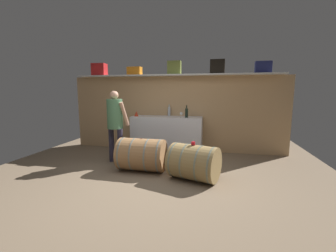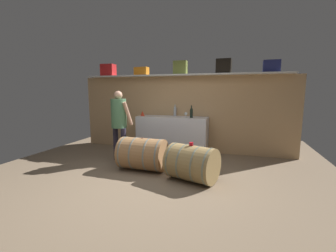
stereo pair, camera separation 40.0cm
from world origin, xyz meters
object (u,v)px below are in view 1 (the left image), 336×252
toolcase_navy (263,67)px  work_cabinet (167,135)px  red_funnel (136,114)px  wine_barrel_near (194,162)px  wine_glass (181,114)px  wine_bottle_dark (187,112)px  wine_bottle_clear (169,111)px  winemaker_pouring (115,119)px  toolcase_olive (174,68)px  tasting_cup (193,143)px  toolcase_red (99,70)px  wine_barrel_far (142,154)px  toolcase_orange (135,71)px  toolcase_black (218,67)px

toolcase_navy → work_cabinet: 2.77m
red_funnel → wine_barrel_near: bearing=-44.5°
red_funnel → wine_glass: bearing=-4.6°
wine_bottle_dark → wine_glass: wine_bottle_dark is taller
wine_bottle_clear → wine_glass: (0.37, -0.35, -0.04)m
wine_bottle_clear → winemaker_pouring: (-0.93, -1.21, -0.09)m
work_cabinet → wine_bottle_clear: (0.02, 0.19, 0.59)m
toolcase_navy → winemaker_pouring: (-3.14, -1.20, -1.14)m
toolcase_olive → wine_barrel_near: toolcase_olive is taller
wine_bottle_dark → winemaker_pouring: size_ratio=0.19×
tasting_cup → toolcase_red: bearing=145.8°
work_cabinet → wine_barrel_far: work_cabinet is taller
toolcase_orange → toolcase_navy: toolcase_navy is taller
toolcase_olive → wine_barrel_far: 2.42m
toolcase_red → wine_bottle_clear: toolcase_red is taller
toolcase_olive → wine_bottle_dark: (0.35, -0.29, -1.08)m
toolcase_navy → winemaker_pouring: 3.55m
toolcase_olive → tasting_cup: 2.45m
work_cabinet → toolcase_orange: bearing=168.9°
work_cabinet → tasting_cup: 1.87m
work_cabinet → wine_bottle_dark: bearing=-12.5°
wine_barrel_far → tasting_cup: 1.12m
toolcase_red → red_funnel: bearing=-16.6°
toolcase_orange → wine_barrel_near: bearing=-42.1°
toolcase_orange → work_cabinet: 1.84m
toolcase_red → wine_bottle_clear: (1.89, 0.02, -1.07)m
wine_barrel_near → winemaker_pouring: 1.98m
toolcase_orange → tasting_cup: bearing=-42.4°
toolcase_red → wine_bottle_dark: (2.38, -0.29, -1.07)m
wine_barrel_near → wine_barrel_far: bearing=-177.0°
wine_bottle_clear → tasting_cup: wine_bottle_clear is taller
toolcase_olive → toolcase_orange: bearing=-179.6°
toolcase_black → wine_bottle_clear: bearing=-177.5°
wine_bottle_dark → red_funnel: wine_bottle_dark is taller
toolcase_navy → wine_bottle_clear: bearing=-179.5°
wine_barrel_far → toolcase_red: bearing=138.0°
toolcase_red → work_cabinet: bearing=-9.5°
toolcase_red → toolcase_navy: (4.10, 0.00, -0.02)m
toolcase_black → toolcase_navy: (1.02, 0.00, -0.03)m
wine_glass → wine_bottle_dark: bearing=21.8°
toolcase_orange → red_funnel: (0.11, -0.24, -1.08)m
wine_glass → red_funnel: bearing=175.4°
tasting_cup → toolcase_olive: bearing=110.1°
wine_bottle_dark → winemaker_pouring: winemaker_pouring is taller
work_cabinet → wine_glass: bearing=-22.5°
toolcase_black → toolcase_red: bearing=-176.6°
wine_bottle_clear → wine_barrel_far: (-0.22, -1.58, -0.73)m
wine_barrel_near → wine_barrel_far: 1.08m
wine_bottle_dark → wine_barrel_far: (-0.71, -1.28, -0.73)m
work_cabinet → toolcase_black: bearing=8.2°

